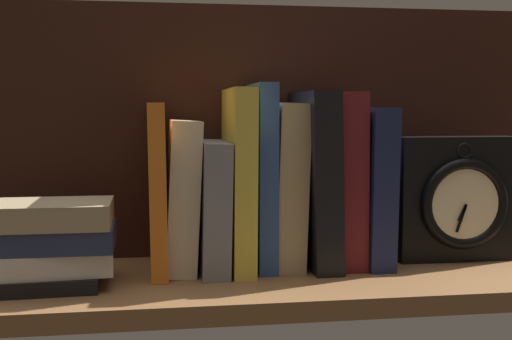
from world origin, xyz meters
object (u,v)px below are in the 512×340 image
(book_maroon_dawkins, at_px, (343,179))
(framed_clock, at_px, (457,199))
(book_orange_pandolfini, at_px, (157,187))
(book_stack_side, at_px, (50,244))
(book_gray_chess, at_px, (213,205))
(book_yellow_seinlanguage, at_px, (238,179))
(book_blue_modern, at_px, (260,176))
(book_cream_twain, at_px, (182,195))
(book_navy_bierce, at_px, (369,186))
(book_tan_shortstories, at_px, (285,185))
(book_black_skeptic, at_px, (315,179))

(book_maroon_dawkins, distance_m, framed_clock, 0.18)
(book_orange_pandolfini, bearing_deg, book_stack_side, -154.13)
(book_gray_chess, relative_size, book_yellow_seinlanguage, 0.71)
(book_orange_pandolfini, height_order, framed_clock, book_orange_pandolfini)
(book_blue_modern, bearing_deg, book_yellow_seinlanguage, 180.00)
(book_orange_pandolfini, relative_size, book_cream_twain, 1.11)
(book_gray_chess, xyz_separation_m, framed_clock, (0.36, -0.00, 0.00))
(book_stack_side, bearing_deg, book_gray_chess, 17.22)
(book_yellow_seinlanguage, xyz_separation_m, book_stack_side, (-0.24, -0.06, -0.07))
(book_navy_bierce, bearing_deg, book_blue_modern, 180.00)
(book_blue_modern, xyz_separation_m, book_tan_shortstories, (0.04, 0.00, -0.01))
(book_cream_twain, distance_m, book_yellow_seinlanguage, 0.08)
(book_stack_side, bearing_deg, book_orange_pandolfini, 25.87)
(book_cream_twain, xyz_separation_m, book_black_skeptic, (0.19, -0.00, 0.02))
(book_black_skeptic, bearing_deg, book_orange_pandolfini, 180.00)
(book_cream_twain, distance_m, book_gray_chess, 0.04)
(book_black_skeptic, relative_size, book_maroon_dawkins, 1.00)
(book_yellow_seinlanguage, bearing_deg, book_black_skeptic, -0.00)
(book_tan_shortstories, distance_m, book_navy_bierce, 0.12)
(framed_clock, bearing_deg, book_cream_twain, 179.45)
(book_cream_twain, distance_m, book_tan_shortstories, 0.14)
(book_orange_pandolfini, xyz_separation_m, book_tan_shortstories, (0.18, 0.00, -0.00))
(framed_clock, xyz_separation_m, book_stack_side, (-0.57, -0.06, -0.04))
(book_tan_shortstories, height_order, framed_clock, book_tan_shortstories)
(book_blue_modern, relative_size, book_maroon_dawkins, 1.05)
(book_maroon_dawkins, xyz_separation_m, book_stack_side, (-0.39, -0.06, -0.07))
(book_maroon_dawkins, distance_m, book_navy_bierce, 0.04)
(book_navy_bierce, bearing_deg, book_tan_shortstories, 180.00)
(book_cream_twain, relative_size, book_black_skeptic, 0.84)
(book_navy_bierce, bearing_deg, book_yellow_seinlanguage, 180.00)
(book_orange_pandolfini, distance_m, book_cream_twain, 0.04)
(book_stack_side, bearing_deg, book_cream_twain, 21.12)
(book_navy_bierce, bearing_deg, book_stack_side, -171.52)
(book_orange_pandolfini, xyz_separation_m, book_navy_bierce, (0.30, 0.00, -0.00))
(book_tan_shortstories, bearing_deg, book_yellow_seinlanguage, 180.00)
(book_orange_pandolfini, bearing_deg, book_tan_shortstories, 0.00)
(framed_clock, bearing_deg, book_navy_bierce, 178.37)
(book_stack_side, bearing_deg, book_tan_shortstories, 11.73)
(book_cream_twain, xyz_separation_m, book_tan_shortstories, (0.14, 0.00, 0.01))
(book_yellow_seinlanguage, height_order, book_stack_side, book_yellow_seinlanguage)
(book_yellow_seinlanguage, height_order, book_tan_shortstories, book_yellow_seinlanguage)
(book_gray_chess, height_order, book_yellow_seinlanguage, book_yellow_seinlanguage)
(book_yellow_seinlanguage, relative_size, book_black_skeptic, 1.01)
(book_cream_twain, height_order, book_tan_shortstories, book_tan_shortstories)
(book_black_skeptic, bearing_deg, book_navy_bierce, 0.00)
(book_gray_chess, bearing_deg, book_black_skeptic, 0.00)
(book_navy_bierce, bearing_deg, book_black_skeptic, -180.00)
(book_black_skeptic, height_order, book_stack_side, book_black_skeptic)
(book_navy_bierce, relative_size, book_stack_side, 1.34)
(book_gray_chess, distance_m, book_navy_bierce, 0.23)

